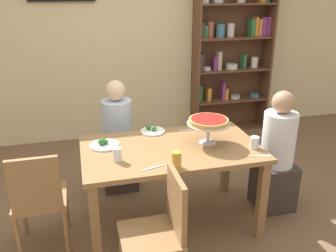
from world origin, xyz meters
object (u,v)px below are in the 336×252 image
diner_head_east (276,160)px  diner_far_left (118,144)px  cutlery_fork_far (260,156)px  dining_table (171,158)px  deep_dish_pizza_stand (208,123)px  water_glass_clear_near (117,154)px  chair_head_west (39,197)px  salad_plate_far_diner (152,130)px  salad_plate_near_diner (104,144)px  chair_near_left (160,228)px  water_glass_clear_far (254,143)px  bookshelf (232,51)px  cutlery_fork_near (188,130)px  beer_glass_amber_tall (176,160)px  cutlery_knife_near (153,168)px

diner_head_east → diner_far_left: same height
cutlery_fork_far → dining_table: bearing=168.1°
deep_dish_pizza_stand → water_glass_clear_near: deep_dish_pizza_stand is taller
chair_head_west → salad_plate_far_diner: (0.99, 0.47, 0.27)m
salad_plate_near_diner → diner_head_east: bearing=-6.1°
chair_near_left → cutlery_fork_far: size_ratio=4.83×
chair_near_left → water_glass_clear_far: (0.92, 0.50, 0.30)m
salad_plate_near_diner → salad_plate_far_diner: 0.50m
bookshelf → cutlery_fork_near: bookshelf is taller
diner_head_east → cutlery_fork_far: (-0.38, -0.35, 0.25)m
beer_glass_amber_tall → cutlery_fork_near: beer_glass_amber_tall is taller
salad_plate_near_diner → salad_plate_far_diner: size_ratio=1.09×
cutlery_knife_near → beer_glass_amber_tall: bearing=-29.0°
cutlery_fork_near → bookshelf: bearing=-116.8°
diner_far_left → cutlery_fork_far: bearing=42.4°
diner_head_east → cutlery_knife_near: 1.30m
diner_head_east → chair_head_west: (-2.08, -0.10, -0.01)m
diner_far_left → salad_plate_near_diner: size_ratio=4.68×
deep_dish_pizza_stand → cutlery_fork_near: size_ratio=2.01×
beer_glass_amber_tall → cutlery_fork_far: 0.69m
salad_plate_near_diner → chair_near_left: bearing=-72.1°
bookshelf → diner_far_left: bookshelf is taller
dining_table → water_glass_clear_far: 0.70m
diner_far_left → water_glass_clear_far: 1.41m
diner_head_east → salad_plate_near_diner: 1.58m
salad_plate_far_diner → chair_head_west: bearing=-154.8°
chair_head_west → salad_plate_near_diner: (0.53, 0.26, 0.27)m
deep_dish_pizza_stand → cutlery_knife_near: bearing=-149.4°
beer_glass_amber_tall → cutlery_knife_near: 0.18m
cutlery_knife_near → cutlery_fork_far: same height
diner_far_left → chair_head_west: size_ratio=1.32×
chair_near_left → cutlery_knife_near: (0.03, 0.37, 0.26)m
bookshelf → water_glass_clear_far: (-0.76, -2.21, -0.35)m
bookshelf → cutlery_fork_far: bearing=-108.5°
chair_head_west → beer_glass_amber_tall: size_ratio=6.66×
deep_dish_pizza_stand → salad_plate_near_diner: 0.89m
chair_near_left → cutlery_fork_near: size_ratio=4.83×
chair_near_left → cutlery_fork_near: (0.51, 1.02, 0.26)m
diner_far_left → water_glass_clear_near: bearing=-6.8°
dining_table → cutlery_fork_far: size_ratio=8.16×
water_glass_clear_far → cutlery_knife_near: (-0.88, -0.13, -0.05)m
diner_head_east → salad_plate_far_diner: (-1.09, 0.37, 0.26)m
salad_plate_far_diner → cutlery_fork_far: (0.71, -0.71, -0.01)m
dining_table → diner_head_east: size_ratio=1.28×
diner_head_east → water_glass_clear_near: (-1.47, -0.14, 0.30)m
chair_head_west → cutlery_fork_near: chair_head_west is taller
bookshelf → water_glass_clear_near: size_ratio=20.51×
cutlery_knife_near → water_glass_clear_far: bearing=-6.6°
chair_near_left → water_glass_clear_near: size_ratio=8.07×
salad_plate_far_diner → cutlery_knife_near: (-0.14, -0.69, -0.01)m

